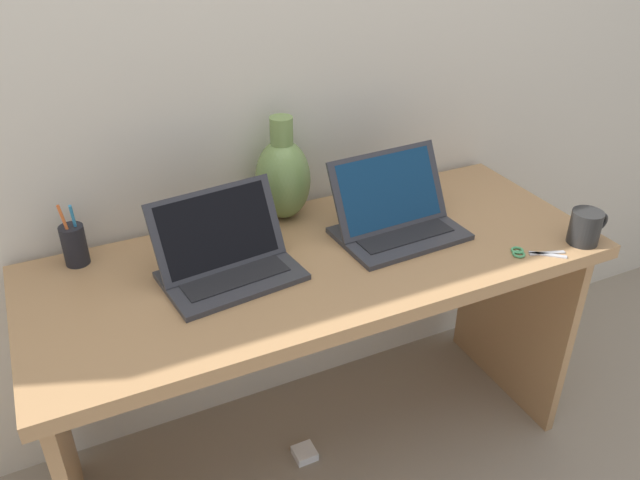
{
  "coord_description": "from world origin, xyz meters",
  "views": [
    {
      "loc": [
        -0.63,
        -1.32,
        1.67
      ],
      "look_at": [
        0.0,
        0.0,
        0.8
      ],
      "focal_mm": 35.89,
      "sensor_mm": 36.0,
      "label": 1
    }
  ],
  "objects_px": {
    "scissors": "(529,253)",
    "green_vase": "(283,177)",
    "laptop_left": "(225,254)",
    "laptop_right": "(395,213)",
    "pen_cup": "(74,244)",
    "power_brick": "(305,453)",
    "coffee_mug": "(586,227)"
  },
  "relations": [
    {
      "from": "green_vase",
      "to": "laptop_left",
      "type": "bearing_deg",
      "value": -138.93
    },
    {
      "from": "laptop_left",
      "to": "coffee_mug",
      "type": "height_order",
      "value": "laptop_left"
    },
    {
      "from": "laptop_right",
      "to": "pen_cup",
      "type": "xyz_separation_m",
      "value": [
        -0.84,
        0.21,
        -0.0
      ]
    },
    {
      "from": "green_vase",
      "to": "scissors",
      "type": "bearing_deg",
      "value": -43.22
    },
    {
      "from": "pen_cup",
      "to": "power_brick",
      "type": "relative_size",
      "value": 2.55
    },
    {
      "from": "scissors",
      "to": "power_brick",
      "type": "height_order",
      "value": "scissors"
    },
    {
      "from": "coffee_mug",
      "to": "green_vase",
      "type": "bearing_deg",
      "value": 144.25
    },
    {
      "from": "scissors",
      "to": "green_vase",
      "type": "bearing_deg",
      "value": 136.78
    },
    {
      "from": "laptop_left",
      "to": "power_brick",
      "type": "distance_m",
      "value": 0.82
    },
    {
      "from": "coffee_mug",
      "to": "scissors",
      "type": "xyz_separation_m",
      "value": [
        -0.18,
        0.02,
        -0.04
      ]
    },
    {
      "from": "green_vase",
      "to": "coffee_mug",
      "type": "bearing_deg",
      "value": -35.75
    },
    {
      "from": "coffee_mug",
      "to": "laptop_left",
      "type": "bearing_deg",
      "value": 163.59
    },
    {
      "from": "pen_cup",
      "to": "power_brick",
      "type": "distance_m",
      "value": 0.99
    },
    {
      "from": "laptop_left",
      "to": "scissors",
      "type": "xyz_separation_m",
      "value": [
        0.77,
        -0.26,
        -0.05
      ]
    },
    {
      "from": "power_brick",
      "to": "pen_cup",
      "type": "bearing_deg",
      "value": 154.77
    },
    {
      "from": "power_brick",
      "to": "coffee_mug",
      "type": "bearing_deg",
      "value": -17.71
    },
    {
      "from": "laptop_right",
      "to": "scissors",
      "type": "xyz_separation_m",
      "value": [
        0.27,
        -0.26,
        -0.06
      ]
    },
    {
      "from": "scissors",
      "to": "laptop_right",
      "type": "bearing_deg",
      "value": 135.4
    },
    {
      "from": "laptop_left",
      "to": "scissors",
      "type": "distance_m",
      "value": 0.82
    },
    {
      "from": "scissors",
      "to": "laptop_left",
      "type": "bearing_deg",
      "value": 161.06
    },
    {
      "from": "laptop_right",
      "to": "pen_cup",
      "type": "height_order",
      "value": "laptop_right"
    },
    {
      "from": "coffee_mug",
      "to": "power_brick",
      "type": "distance_m",
      "value": 1.12
    },
    {
      "from": "laptop_right",
      "to": "power_brick",
      "type": "xyz_separation_m",
      "value": [
        -0.31,
        -0.04,
        -0.8
      ]
    },
    {
      "from": "power_brick",
      "to": "green_vase",
      "type": "bearing_deg",
      "value": 77.11
    },
    {
      "from": "coffee_mug",
      "to": "power_brick",
      "type": "height_order",
      "value": "coffee_mug"
    },
    {
      "from": "laptop_left",
      "to": "green_vase",
      "type": "distance_m",
      "value": 0.34
    },
    {
      "from": "laptop_left",
      "to": "pen_cup",
      "type": "distance_m",
      "value": 0.4
    },
    {
      "from": "laptop_right",
      "to": "green_vase",
      "type": "height_order",
      "value": "green_vase"
    },
    {
      "from": "scissors",
      "to": "power_brick",
      "type": "bearing_deg",
      "value": 158.6
    },
    {
      "from": "pen_cup",
      "to": "scissors",
      "type": "distance_m",
      "value": 1.21
    },
    {
      "from": "pen_cup",
      "to": "laptop_right",
      "type": "bearing_deg",
      "value": -14.22
    },
    {
      "from": "green_vase",
      "to": "pen_cup",
      "type": "distance_m",
      "value": 0.6
    }
  ]
}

